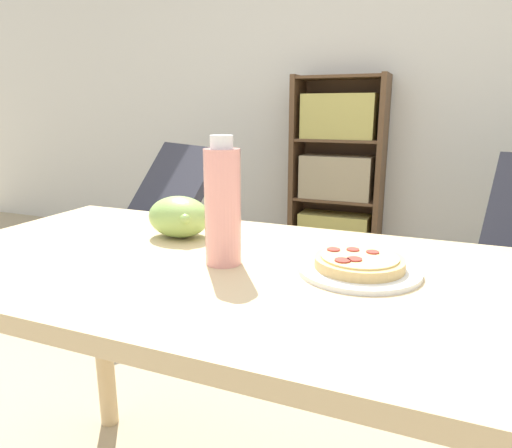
{
  "coord_description": "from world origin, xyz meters",
  "views": [
    {
      "loc": [
        0.55,
        -0.82,
        1.09
      ],
      "look_at": [
        0.17,
        0.1,
        0.83
      ],
      "focal_mm": 32.0,
      "sensor_mm": 36.0,
      "label": 1
    }
  ],
  "objects_px": {
    "pizza_on_plate": "(359,265)",
    "drink_bottle": "(223,205)",
    "lounge_chair_near": "(145,250)",
    "bookshelf": "(337,174)",
    "grape_bunch": "(179,217)"
  },
  "relations": [
    {
      "from": "bookshelf",
      "to": "grape_bunch",
      "type": "bearing_deg",
      "value": -87.19
    },
    {
      "from": "grape_bunch",
      "to": "drink_bottle",
      "type": "distance_m",
      "value": 0.25
    },
    {
      "from": "pizza_on_plate",
      "to": "lounge_chair_near",
      "type": "distance_m",
      "value": 1.97
    },
    {
      "from": "pizza_on_plate",
      "to": "lounge_chair_near",
      "type": "xyz_separation_m",
      "value": [
        -1.44,
        1.25,
        -0.5
      ]
    },
    {
      "from": "pizza_on_plate",
      "to": "lounge_chair_near",
      "type": "relative_size",
      "value": 0.24
    },
    {
      "from": "pizza_on_plate",
      "to": "drink_bottle",
      "type": "distance_m",
      "value": 0.3
    },
    {
      "from": "drink_bottle",
      "to": "lounge_chair_near",
      "type": "bearing_deg",
      "value": 132.03
    },
    {
      "from": "lounge_chair_near",
      "to": "bookshelf",
      "type": "height_order",
      "value": "bookshelf"
    },
    {
      "from": "drink_bottle",
      "to": "lounge_chair_near",
      "type": "relative_size",
      "value": 0.27
    },
    {
      "from": "pizza_on_plate",
      "to": "grape_bunch",
      "type": "relative_size",
      "value": 1.5
    },
    {
      "from": "drink_bottle",
      "to": "grape_bunch",
      "type": "bearing_deg",
      "value": 143.95
    },
    {
      "from": "grape_bunch",
      "to": "drink_bottle",
      "type": "bearing_deg",
      "value": -36.05
    },
    {
      "from": "lounge_chair_near",
      "to": "pizza_on_plate",
      "type": "bearing_deg",
      "value": -11.48
    },
    {
      "from": "bookshelf",
      "to": "lounge_chair_near",
      "type": "bearing_deg",
      "value": -126.63
    },
    {
      "from": "grape_bunch",
      "to": "drink_bottle",
      "type": "xyz_separation_m",
      "value": [
        0.19,
        -0.14,
        0.07
      ]
    }
  ]
}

